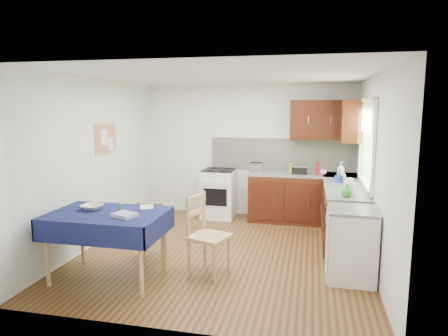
% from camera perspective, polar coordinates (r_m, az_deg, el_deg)
% --- Properties ---
extents(floor, '(4.20, 4.20, 0.00)m').
position_cam_1_polar(floor, '(5.91, 0.02, -11.92)').
color(floor, '#4D2914').
rests_on(floor, ground).
extents(ceiling, '(4.00, 4.20, 0.02)m').
position_cam_1_polar(ceiling, '(5.54, 0.02, 13.02)').
color(ceiling, white).
rests_on(ceiling, wall_back).
extents(wall_back, '(4.00, 0.02, 2.50)m').
position_cam_1_polar(wall_back, '(7.64, 3.42, 2.48)').
color(wall_back, silver).
rests_on(wall_back, ground).
extents(wall_front, '(4.00, 0.02, 2.50)m').
position_cam_1_polar(wall_front, '(3.61, -7.22, -4.82)').
color(wall_front, silver).
rests_on(wall_front, ground).
extents(wall_left, '(0.02, 4.20, 2.50)m').
position_cam_1_polar(wall_left, '(6.33, -17.95, 0.73)').
color(wall_left, silver).
rests_on(wall_left, ground).
extents(wall_right, '(0.02, 4.20, 2.50)m').
position_cam_1_polar(wall_right, '(5.52, 20.72, -0.55)').
color(wall_right, silver).
rests_on(wall_right, ground).
extents(base_cabinets, '(1.90, 2.30, 0.86)m').
position_cam_1_polar(base_cabinets, '(6.86, 13.53, -5.45)').
color(base_cabinets, '#361309').
rests_on(base_cabinets, ground).
extents(worktop_back, '(1.90, 0.60, 0.04)m').
position_cam_1_polar(worktop_back, '(7.30, 11.18, -0.90)').
color(worktop_back, slate).
rests_on(worktop_back, base_cabinets).
extents(worktop_right, '(0.60, 1.70, 0.04)m').
position_cam_1_polar(worktop_right, '(6.19, 16.95, -2.87)').
color(worktop_right, slate).
rests_on(worktop_right, base_cabinets).
extents(worktop_corner, '(0.60, 0.60, 0.04)m').
position_cam_1_polar(worktop_corner, '(7.32, 16.28, -1.07)').
color(worktop_corner, slate).
rests_on(worktop_corner, base_cabinets).
extents(splashback, '(2.70, 0.02, 0.60)m').
position_cam_1_polar(splashback, '(7.56, 8.28, 1.95)').
color(splashback, beige).
rests_on(splashback, wall_back).
extents(upper_cabinets, '(1.20, 0.85, 0.70)m').
position_cam_1_polar(upper_cabinets, '(7.21, 15.22, 6.59)').
color(upper_cabinets, '#361309').
rests_on(upper_cabinets, wall_back).
extents(stove, '(0.60, 0.61, 0.92)m').
position_cam_1_polar(stove, '(7.57, -0.74, -3.63)').
color(stove, white).
rests_on(stove, ground).
extents(window, '(0.04, 1.48, 1.26)m').
position_cam_1_polar(window, '(6.16, 19.76, 4.18)').
color(window, '#2E5021').
rests_on(window, wall_right).
extents(fridge, '(0.58, 0.60, 0.89)m').
position_cam_1_polar(fridge, '(5.15, 17.73, -10.34)').
color(fridge, white).
rests_on(fridge, ground).
extents(corkboard, '(0.04, 0.62, 0.47)m').
position_cam_1_polar(corkboard, '(6.54, -16.55, 4.12)').
color(corkboard, tan).
rests_on(corkboard, wall_left).
extents(dining_table, '(1.37, 0.93, 0.83)m').
position_cam_1_polar(dining_table, '(5.04, -16.32, -7.28)').
color(dining_table, '#0E0F38').
rests_on(dining_table, ground).
extents(chair_far, '(0.45, 0.45, 0.85)m').
position_cam_1_polar(chair_far, '(5.58, -10.25, -8.45)').
color(chair_far, tan).
rests_on(chair_far, ground).
extents(chair_near, '(0.56, 0.56, 1.02)m').
position_cam_1_polar(chair_near, '(5.06, -2.64, -9.13)').
color(chair_near, tan).
rests_on(chair_near, ground).
extents(toaster, '(0.25, 0.16, 0.19)m').
position_cam_1_polar(toaster, '(7.27, 4.64, 0.06)').
color(toaster, '#B2B2B7').
rests_on(toaster, worktop_back).
extents(sandwich_press, '(0.27, 0.23, 0.15)m').
position_cam_1_polar(sandwich_press, '(7.24, 10.72, -0.21)').
color(sandwich_press, black).
rests_on(sandwich_press, worktop_back).
extents(sauce_bottle, '(0.05, 0.05, 0.23)m').
position_cam_1_polar(sauce_bottle, '(7.17, 13.20, -0.03)').
color(sauce_bottle, '#AC0D19').
rests_on(sauce_bottle, worktop_back).
extents(yellow_packet, '(0.13, 0.10, 0.15)m').
position_cam_1_polar(yellow_packet, '(7.44, 9.73, 0.07)').
color(yellow_packet, gold).
rests_on(yellow_packet, worktop_back).
extents(dish_rack, '(0.37, 0.28, 0.18)m').
position_cam_1_polar(dish_rack, '(6.44, 16.94, -2.05)').
color(dish_rack, gray).
rests_on(dish_rack, worktop_right).
extents(kettle, '(0.15, 0.15, 0.25)m').
position_cam_1_polar(kettle, '(5.64, 17.50, -2.67)').
color(kettle, white).
rests_on(kettle, worktop_right).
extents(cup, '(0.12, 0.12, 0.09)m').
position_cam_1_polar(cup, '(7.22, 14.01, -0.57)').
color(cup, white).
rests_on(cup, worktop_back).
extents(soap_bottle_a, '(0.17, 0.17, 0.32)m').
position_cam_1_polar(soap_bottle_a, '(6.65, 16.32, -0.49)').
color(soap_bottle_a, white).
rests_on(soap_bottle_a, worktop_right).
extents(soap_bottle_b, '(0.13, 0.13, 0.20)m').
position_cam_1_polar(soap_bottle_b, '(6.43, 16.08, -1.32)').
color(soap_bottle_b, '#1E4EAF').
rests_on(soap_bottle_b, worktop_right).
extents(soap_bottle_c, '(0.19, 0.19, 0.18)m').
position_cam_1_polar(soap_bottle_c, '(5.55, 17.11, -3.08)').
color(soap_bottle_c, green).
rests_on(soap_bottle_c, worktop_right).
extents(plate_bowl, '(0.28, 0.28, 0.06)m').
position_cam_1_polar(plate_bowl, '(5.20, -18.31, -5.32)').
color(plate_bowl, beige).
rests_on(plate_bowl, dining_table).
extents(book, '(0.24, 0.27, 0.02)m').
position_cam_1_polar(book, '(5.12, -11.88, -5.54)').
color(book, white).
rests_on(book, dining_table).
extents(spice_jar, '(0.05, 0.05, 0.10)m').
position_cam_1_polar(spice_jar, '(5.01, -14.51, -5.49)').
color(spice_jar, green).
rests_on(spice_jar, dining_table).
extents(tea_towel, '(0.31, 0.28, 0.05)m').
position_cam_1_polar(tea_towel, '(4.76, -14.03, -6.54)').
color(tea_towel, '#282894').
rests_on(tea_towel, dining_table).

